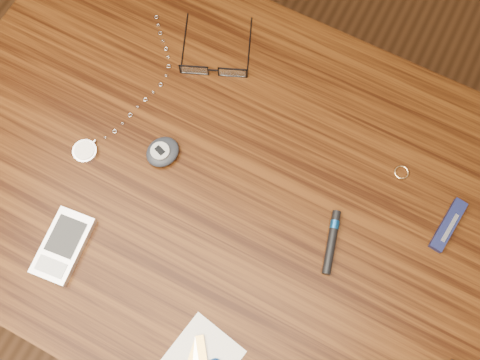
{
  "coord_description": "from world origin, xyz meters",
  "views": [
    {
      "loc": [
        0.15,
        -0.22,
        1.58
      ],
      "look_at": [
        0.02,
        0.02,
        0.76
      ],
      "focal_mm": 40.0,
      "sensor_mm": 36.0,
      "label": 1
    }
  ],
  "objects_px": {
    "eyeglasses": "(214,68)",
    "pda_phone": "(63,246)",
    "desk": "(224,200)",
    "pocket_watch": "(90,146)",
    "pedometer": "(162,152)",
    "pocket_knife": "(448,225)"
  },
  "relations": [
    {
      "from": "desk",
      "to": "pocket_watch",
      "type": "height_order",
      "value": "pocket_watch"
    },
    {
      "from": "pocket_watch",
      "to": "pocket_knife",
      "type": "bearing_deg",
      "value": 14.42
    },
    {
      "from": "desk",
      "to": "pocket_watch",
      "type": "relative_size",
      "value": 3.3
    },
    {
      "from": "pda_phone",
      "to": "pocket_knife",
      "type": "relative_size",
      "value": 1.25
    },
    {
      "from": "desk",
      "to": "pocket_knife",
      "type": "distance_m",
      "value": 0.38
    },
    {
      "from": "eyeglasses",
      "to": "pedometer",
      "type": "height_order",
      "value": "eyeglasses"
    },
    {
      "from": "eyeglasses",
      "to": "pda_phone",
      "type": "distance_m",
      "value": 0.38
    },
    {
      "from": "desk",
      "to": "eyeglasses",
      "type": "bearing_deg",
      "value": 122.11
    },
    {
      "from": "pocket_watch",
      "to": "pocket_knife",
      "type": "distance_m",
      "value": 0.59
    },
    {
      "from": "eyeglasses",
      "to": "pedometer",
      "type": "xyz_separation_m",
      "value": [
        -0.0,
        -0.17,
        -0.0
      ]
    },
    {
      "from": "desk",
      "to": "pda_phone",
      "type": "relative_size",
      "value": 8.52
    },
    {
      "from": "pocket_watch",
      "to": "pedometer",
      "type": "bearing_deg",
      "value": 21.88
    },
    {
      "from": "pda_phone",
      "to": "pedometer",
      "type": "distance_m",
      "value": 0.21
    },
    {
      "from": "pedometer",
      "to": "pocket_knife",
      "type": "xyz_separation_m",
      "value": [
        0.46,
        0.1,
        -0.0
      ]
    },
    {
      "from": "pda_phone",
      "to": "pocket_knife",
      "type": "height_order",
      "value": "pda_phone"
    },
    {
      "from": "eyeglasses",
      "to": "pedometer",
      "type": "distance_m",
      "value": 0.17
    },
    {
      "from": "desk",
      "to": "eyeglasses",
      "type": "relative_size",
      "value": 6.36
    },
    {
      "from": "eyeglasses",
      "to": "pda_phone",
      "type": "height_order",
      "value": "eyeglasses"
    },
    {
      "from": "eyeglasses",
      "to": "pocket_knife",
      "type": "relative_size",
      "value": 1.67
    },
    {
      "from": "pocket_watch",
      "to": "pedometer",
      "type": "relative_size",
      "value": 4.36
    },
    {
      "from": "eyeglasses",
      "to": "desk",
      "type": "bearing_deg",
      "value": -57.89
    },
    {
      "from": "desk",
      "to": "pda_phone",
      "type": "height_order",
      "value": "pda_phone"
    }
  ]
}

